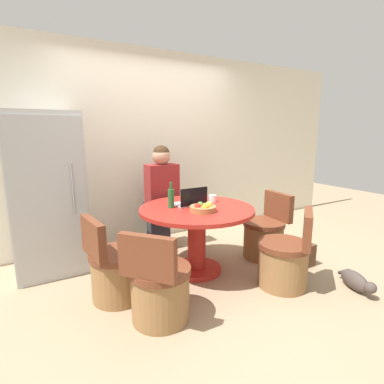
{
  "coord_description": "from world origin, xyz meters",
  "views": [
    {
      "loc": [
        -1.67,
        -2.52,
        1.53
      ],
      "look_at": [
        -0.06,
        0.21,
        0.88
      ],
      "focal_mm": 28.0,
      "sensor_mm": 36.0,
      "label": 1
    }
  ],
  "objects_px": {
    "chair_near_left_corner": "(159,290)",
    "fruit_bowl": "(203,208)",
    "chair_right_side": "(265,236)",
    "refrigerator": "(47,194)",
    "handbag": "(302,256)",
    "potted_plant": "(272,230)",
    "cat": "(356,281)",
    "chair_near_right_corner": "(285,261)",
    "bottle": "(171,198)",
    "dining_table": "(197,226)",
    "laptop": "(190,202)",
    "person_seated": "(161,192)",
    "chair_left_side": "(116,271)"
  },
  "relations": [
    {
      "from": "bottle",
      "to": "chair_near_left_corner",
      "type": "bearing_deg",
      "value": -123.51
    },
    {
      "from": "cat",
      "to": "person_seated",
      "type": "bearing_deg",
      "value": -130.21
    },
    {
      "from": "chair_near_right_corner",
      "to": "potted_plant",
      "type": "distance_m",
      "value": 1.01
    },
    {
      "from": "laptop",
      "to": "chair_right_side",
      "type": "bearing_deg",
      "value": 167.87
    },
    {
      "from": "dining_table",
      "to": "fruit_bowl",
      "type": "xyz_separation_m",
      "value": [
        -0.03,
        -0.17,
        0.24
      ]
    },
    {
      "from": "chair_right_side",
      "to": "chair_near_left_corner",
      "type": "distance_m",
      "value": 1.71
    },
    {
      "from": "chair_left_side",
      "to": "chair_near_left_corner",
      "type": "bearing_deg",
      "value": -163.06
    },
    {
      "from": "dining_table",
      "to": "handbag",
      "type": "bearing_deg",
      "value": -25.5
    },
    {
      "from": "cat",
      "to": "chair_near_right_corner",
      "type": "bearing_deg",
      "value": -108.23
    },
    {
      "from": "chair_near_right_corner",
      "to": "chair_left_side",
      "type": "xyz_separation_m",
      "value": [
        -1.51,
        0.63,
        0.0
      ]
    },
    {
      "from": "potted_plant",
      "to": "handbag",
      "type": "xyz_separation_m",
      "value": [
        -0.12,
        -0.59,
        -0.11
      ]
    },
    {
      "from": "chair_near_left_corner",
      "to": "person_seated",
      "type": "height_order",
      "value": "person_seated"
    },
    {
      "from": "chair_near_right_corner",
      "to": "refrigerator",
      "type": "bearing_deg",
      "value": -78.73
    },
    {
      "from": "dining_table",
      "to": "chair_near_right_corner",
      "type": "height_order",
      "value": "chair_near_right_corner"
    },
    {
      "from": "laptop",
      "to": "handbag",
      "type": "distance_m",
      "value": 1.43
    },
    {
      "from": "refrigerator",
      "to": "handbag",
      "type": "bearing_deg",
      "value": -29.93
    },
    {
      "from": "chair_left_side",
      "to": "fruit_bowl",
      "type": "relative_size",
      "value": 2.94
    },
    {
      "from": "chair_near_left_corner",
      "to": "handbag",
      "type": "distance_m",
      "value": 1.82
    },
    {
      "from": "fruit_bowl",
      "to": "potted_plant",
      "type": "height_order",
      "value": "fruit_bowl"
    },
    {
      "from": "fruit_bowl",
      "to": "potted_plant",
      "type": "xyz_separation_m",
      "value": [
        1.24,
        0.24,
        -0.52
      ]
    },
    {
      "from": "potted_plant",
      "to": "chair_right_side",
      "type": "bearing_deg",
      "value": -151.59
    },
    {
      "from": "chair_right_side",
      "to": "laptop",
      "type": "relative_size",
      "value": 2.42
    },
    {
      "from": "chair_right_side",
      "to": "cat",
      "type": "relative_size",
      "value": 1.7
    },
    {
      "from": "chair_near_right_corner",
      "to": "fruit_bowl",
      "type": "distance_m",
      "value": 0.96
    },
    {
      "from": "chair_right_side",
      "to": "bottle",
      "type": "bearing_deg",
      "value": -95.05
    },
    {
      "from": "cat",
      "to": "handbag",
      "type": "height_order",
      "value": "handbag"
    },
    {
      "from": "bottle",
      "to": "handbag",
      "type": "xyz_separation_m",
      "value": [
        1.34,
        -0.65,
        -0.71
      ]
    },
    {
      "from": "refrigerator",
      "to": "dining_table",
      "type": "relative_size",
      "value": 1.41
    },
    {
      "from": "chair_near_right_corner",
      "to": "person_seated",
      "type": "relative_size",
      "value": 0.58
    },
    {
      "from": "cat",
      "to": "handbag",
      "type": "xyz_separation_m",
      "value": [
        -0.04,
        0.61,
        0.04
      ]
    },
    {
      "from": "refrigerator",
      "to": "chair_near_right_corner",
      "type": "relative_size",
      "value": 2.18
    },
    {
      "from": "refrigerator",
      "to": "chair_near_left_corner",
      "type": "relative_size",
      "value": 2.18
    },
    {
      "from": "refrigerator",
      "to": "chair_near_right_corner",
      "type": "distance_m",
      "value": 2.59
    },
    {
      "from": "fruit_bowl",
      "to": "bottle",
      "type": "height_order",
      "value": "bottle"
    },
    {
      "from": "laptop",
      "to": "handbag",
      "type": "bearing_deg",
      "value": 150.11
    },
    {
      "from": "chair_near_left_corner",
      "to": "fruit_bowl",
      "type": "relative_size",
      "value": 2.94
    },
    {
      "from": "refrigerator",
      "to": "chair_right_side",
      "type": "height_order",
      "value": "refrigerator"
    },
    {
      "from": "dining_table",
      "to": "laptop",
      "type": "height_order",
      "value": "laptop"
    },
    {
      "from": "person_seated",
      "to": "potted_plant",
      "type": "relative_size",
      "value": 3.03
    },
    {
      "from": "person_seated",
      "to": "fruit_bowl",
      "type": "relative_size",
      "value": 5.03
    },
    {
      "from": "refrigerator",
      "to": "laptop",
      "type": "bearing_deg",
      "value": -29.95
    },
    {
      "from": "refrigerator",
      "to": "person_seated",
      "type": "bearing_deg",
      "value": -2.54
    },
    {
      "from": "cat",
      "to": "fruit_bowl",
      "type": "bearing_deg",
      "value": -110.73
    },
    {
      "from": "dining_table",
      "to": "bottle",
      "type": "height_order",
      "value": "bottle"
    },
    {
      "from": "refrigerator",
      "to": "laptop",
      "type": "distance_m",
      "value": 1.56
    },
    {
      "from": "refrigerator",
      "to": "bottle",
      "type": "relative_size",
      "value": 6.25
    },
    {
      "from": "refrigerator",
      "to": "chair_right_side",
      "type": "xyz_separation_m",
      "value": [
        2.28,
        -0.98,
        -0.6
      ]
    },
    {
      "from": "chair_right_side",
      "to": "refrigerator",
      "type": "bearing_deg",
      "value": -107.8
    },
    {
      "from": "chair_near_left_corner",
      "to": "fruit_bowl",
      "type": "xyz_separation_m",
      "value": [
        0.69,
        0.42,
        0.5
      ]
    },
    {
      "from": "fruit_bowl",
      "to": "cat",
      "type": "relative_size",
      "value": 0.58
    }
  ]
}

